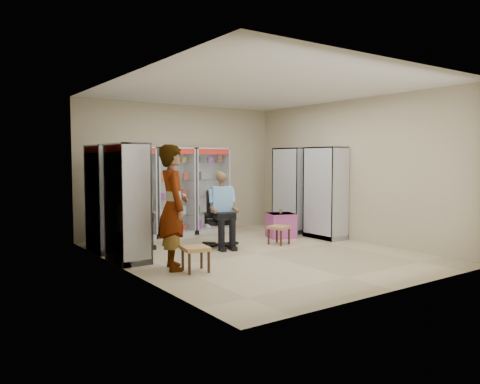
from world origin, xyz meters
TOP-DOWN VIEW (x-y plane):
  - floor at (0.00, 0.00)m, footprint 6.00×6.00m
  - room_shell at (0.00, 0.00)m, footprint 5.02×6.02m
  - cabinet_back_left at (-1.30, 2.73)m, footprint 0.90×0.50m
  - cabinet_back_mid at (-0.35, 2.73)m, footprint 0.90×0.50m
  - cabinet_back_right at (0.60, 2.73)m, footprint 0.90×0.50m
  - cabinet_right_far at (2.23, 1.60)m, footprint 0.90×0.50m
  - cabinet_right_near at (2.23, 0.50)m, footprint 0.90×0.50m
  - cabinet_left_far at (-2.23, 1.80)m, footprint 0.90×0.50m
  - cabinet_left_near at (-2.23, 0.70)m, footprint 0.90×0.50m
  - wooden_chair at (-1.55, 2.00)m, footprint 0.42×0.42m
  - seated_customer at (-1.55, 1.95)m, footprint 0.44×0.60m
  - office_chair at (-0.19, 1.00)m, footprint 0.74×0.74m
  - seated_shopkeeper at (-0.19, 0.95)m, footprint 0.62×0.74m
  - pink_trunk at (1.48, 1.12)m, footprint 0.70×0.69m
  - tea_glass at (1.51, 1.15)m, footprint 0.07×0.07m
  - woven_stool_a at (0.91, 0.50)m, footprint 0.47×0.47m
  - woven_stool_b at (-1.64, -0.57)m, footprint 0.45×0.45m
  - standing_man at (-1.84, -0.21)m, footprint 0.65×0.82m

SIDE VIEW (x-z plane):
  - floor at x=0.00m, z-range 0.00..0.00m
  - woven_stool_a at x=0.91m, z-range 0.00..0.37m
  - woven_stool_b at x=-1.64m, z-range 0.00..0.39m
  - pink_trunk at x=1.48m, z-range 0.00..0.54m
  - wooden_chair at x=-1.55m, z-range 0.00..0.94m
  - office_chair at x=-0.19m, z-range 0.00..1.09m
  - tea_glass at x=1.51m, z-range 0.54..0.64m
  - seated_customer at x=-1.55m, z-range 0.00..1.34m
  - seated_shopkeeper at x=-0.19m, z-range 0.00..1.39m
  - standing_man at x=-1.84m, z-range 0.00..1.96m
  - cabinet_back_left at x=-1.30m, z-range 0.00..2.00m
  - cabinet_back_mid at x=-0.35m, z-range 0.00..2.00m
  - cabinet_back_right at x=0.60m, z-range 0.00..2.00m
  - cabinet_right_far at x=2.23m, z-range 0.00..2.00m
  - cabinet_right_near at x=2.23m, z-range 0.00..2.00m
  - cabinet_left_far at x=-2.23m, z-range 0.00..2.00m
  - cabinet_left_near at x=-2.23m, z-range 0.00..2.00m
  - room_shell at x=0.00m, z-range 0.46..3.47m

